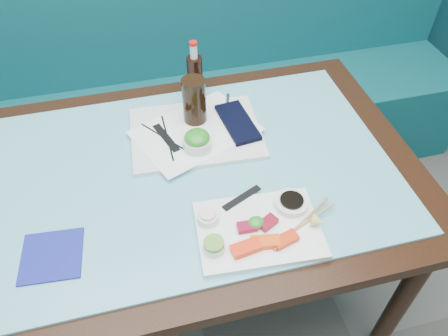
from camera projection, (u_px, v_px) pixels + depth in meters
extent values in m
cube|color=#0D5258|center=(161.00, 136.00, 2.16)|extent=(3.00, 0.55, 0.45)
cube|color=#0D5258|center=(143.00, 26.00, 1.97)|extent=(3.00, 0.12, 0.95)
cube|color=black|center=(182.00, 178.00, 1.28)|extent=(1.40, 0.90, 0.04)
cylinder|color=black|center=(400.00, 303.00, 1.41)|extent=(0.06, 0.06, 0.71)
cylinder|color=black|center=(15.00, 204.00, 1.70)|extent=(0.06, 0.06, 0.71)
cylinder|color=black|center=(312.00, 149.00, 1.91)|extent=(0.06, 0.06, 0.71)
cube|color=#63B3C7|center=(182.00, 172.00, 1.27)|extent=(1.22, 0.76, 0.01)
cube|color=white|center=(259.00, 230.00, 1.11)|extent=(0.33, 0.25, 0.02)
cube|color=#FF2D0A|center=(246.00, 248.00, 1.05)|extent=(0.08, 0.05, 0.02)
cube|color=#FF4C0A|center=(265.00, 242.00, 1.06)|extent=(0.08, 0.05, 0.02)
cube|color=red|center=(285.00, 240.00, 1.07)|extent=(0.07, 0.05, 0.02)
cube|color=maroon|center=(247.00, 227.00, 1.10)|extent=(0.05, 0.03, 0.02)
cube|color=maroon|center=(268.00, 223.00, 1.11)|extent=(0.06, 0.05, 0.02)
ellipsoid|color=#248C20|center=(256.00, 223.00, 1.10)|extent=(0.05, 0.05, 0.02)
cylinder|color=white|center=(214.00, 247.00, 1.05)|extent=(0.06, 0.06, 0.02)
cylinder|color=#63A134|center=(214.00, 243.00, 1.04)|extent=(0.07, 0.07, 0.01)
cylinder|color=white|center=(208.00, 218.00, 1.11)|extent=(0.06, 0.06, 0.02)
cylinder|color=#FAE0CD|center=(207.00, 214.00, 1.10)|extent=(0.05, 0.05, 0.01)
cylinder|color=white|center=(291.00, 203.00, 1.15)|extent=(0.10, 0.10, 0.02)
cylinder|color=black|center=(292.00, 200.00, 1.14)|extent=(0.07, 0.07, 0.01)
cone|color=#FFE778|center=(318.00, 221.00, 1.09)|extent=(0.05, 0.05, 0.04)
cube|color=black|center=(242.00, 198.00, 1.17)|extent=(0.12, 0.07, 0.00)
cylinder|color=#A8774F|center=(302.00, 223.00, 1.11)|extent=(0.20, 0.13, 0.01)
cylinder|color=tan|center=(306.00, 222.00, 1.11)|extent=(0.19, 0.08, 0.01)
cube|color=white|center=(196.00, 133.00, 1.37)|extent=(0.42, 0.32, 0.02)
cube|color=white|center=(196.00, 131.00, 1.36)|extent=(0.43, 0.37, 0.00)
cylinder|color=silver|center=(197.00, 143.00, 1.30)|extent=(0.10, 0.10, 0.03)
ellipsoid|color=#29871F|center=(197.00, 137.00, 1.28)|extent=(0.08, 0.08, 0.04)
cylinder|color=black|center=(194.00, 101.00, 1.35)|extent=(0.09, 0.09, 0.15)
cube|color=black|center=(237.00, 122.00, 1.38)|extent=(0.11, 0.20, 0.02)
cylinder|color=silver|center=(227.00, 103.00, 1.45)|extent=(0.04, 0.09, 0.01)
cylinder|color=black|center=(165.00, 138.00, 1.34)|extent=(0.12, 0.17, 0.01)
cylinder|color=black|center=(167.00, 137.00, 1.34)|extent=(0.01, 0.21, 0.01)
cube|color=black|center=(166.00, 138.00, 1.34)|extent=(0.07, 0.14, 0.00)
cylinder|color=black|center=(195.00, 77.00, 1.46)|extent=(0.06, 0.06, 0.15)
cylinder|color=silver|center=(194.00, 52.00, 1.39)|extent=(0.03, 0.03, 0.05)
cylinder|color=red|center=(193.00, 43.00, 1.37)|extent=(0.03, 0.03, 0.01)
cube|color=navy|center=(52.00, 256.00, 1.06)|extent=(0.16, 0.16, 0.01)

